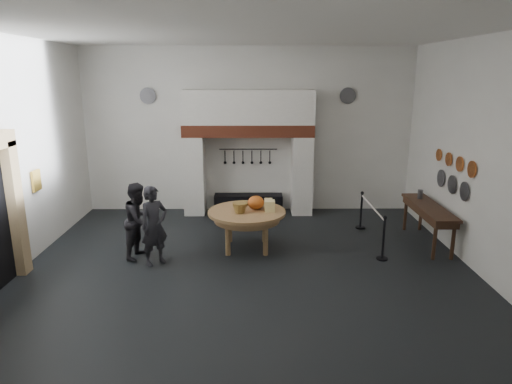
{
  "coord_description": "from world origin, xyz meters",
  "views": [
    {
      "loc": [
        0.12,
        -8.6,
        3.8
      ],
      "look_at": [
        0.19,
        0.76,
        1.35
      ],
      "focal_mm": 32.0,
      "sensor_mm": 36.0,
      "label": 1
    }
  ],
  "objects_px": {
    "iron_range": "(248,203)",
    "barrier_post_far": "(361,211)",
    "side_table": "(429,207)",
    "visitor_far": "(139,220)",
    "visitor_near": "(154,226)",
    "work_table": "(247,212)",
    "barrier_post_near": "(383,239)"
  },
  "relations": [
    {
      "from": "iron_range",
      "to": "barrier_post_far",
      "type": "bearing_deg",
      "value": -26.61
    },
    {
      "from": "side_table",
      "to": "visitor_far",
      "type": "bearing_deg",
      "value": -173.72
    },
    {
      "from": "visitor_near",
      "to": "barrier_post_far",
      "type": "bearing_deg",
      "value": -17.33
    },
    {
      "from": "visitor_far",
      "to": "side_table",
      "type": "distance_m",
      "value": 6.41
    },
    {
      "from": "work_table",
      "to": "side_table",
      "type": "distance_m",
      "value": 4.12
    },
    {
      "from": "iron_range",
      "to": "visitor_far",
      "type": "distance_m",
      "value": 3.96
    },
    {
      "from": "visitor_far",
      "to": "barrier_post_far",
      "type": "height_order",
      "value": "visitor_far"
    },
    {
      "from": "barrier_post_far",
      "to": "work_table",
      "type": "bearing_deg",
      "value": -154.84
    },
    {
      "from": "work_table",
      "to": "visitor_far",
      "type": "distance_m",
      "value": 2.3
    },
    {
      "from": "visitor_far",
      "to": "side_table",
      "type": "xyz_separation_m",
      "value": [
        6.37,
        0.7,
        0.07
      ]
    },
    {
      "from": "work_table",
      "to": "barrier_post_far",
      "type": "relative_size",
      "value": 1.89
    },
    {
      "from": "side_table",
      "to": "barrier_post_far",
      "type": "height_order",
      "value": "same"
    },
    {
      "from": "barrier_post_near",
      "to": "side_table",
      "type": "bearing_deg",
      "value": 36.25
    },
    {
      "from": "visitor_near",
      "to": "barrier_post_near",
      "type": "height_order",
      "value": "visitor_near"
    },
    {
      "from": "work_table",
      "to": "barrier_post_far",
      "type": "xyz_separation_m",
      "value": [
        2.85,
        1.34,
        -0.39
      ]
    },
    {
      "from": "iron_range",
      "to": "visitor_near",
      "type": "height_order",
      "value": "visitor_near"
    },
    {
      "from": "side_table",
      "to": "barrier_post_far",
      "type": "distance_m",
      "value": 1.71
    },
    {
      "from": "visitor_near",
      "to": "barrier_post_near",
      "type": "bearing_deg",
      "value": -40.0
    },
    {
      "from": "work_table",
      "to": "barrier_post_near",
      "type": "distance_m",
      "value": 2.95
    },
    {
      "from": "barrier_post_near",
      "to": "barrier_post_far",
      "type": "bearing_deg",
      "value": 90.0
    },
    {
      "from": "work_table",
      "to": "visitor_far",
      "type": "xyz_separation_m",
      "value": [
        -2.26,
        -0.44,
        -0.04
      ]
    },
    {
      "from": "visitor_far",
      "to": "side_table",
      "type": "bearing_deg",
      "value": -67.18
    },
    {
      "from": "barrier_post_far",
      "to": "side_table",
      "type": "bearing_deg",
      "value": -40.46
    },
    {
      "from": "iron_range",
      "to": "visitor_far",
      "type": "bearing_deg",
      "value": -125.35
    },
    {
      "from": "iron_range",
      "to": "visitor_near",
      "type": "bearing_deg",
      "value": -117.44
    },
    {
      "from": "visitor_near",
      "to": "side_table",
      "type": "bearing_deg",
      "value": -31.69
    },
    {
      "from": "barrier_post_near",
      "to": "barrier_post_far",
      "type": "xyz_separation_m",
      "value": [
        0.0,
        2.0,
        0.0
      ]
    },
    {
      "from": "iron_range",
      "to": "barrier_post_near",
      "type": "distance_m",
      "value": 4.45
    },
    {
      "from": "visitor_far",
      "to": "iron_range",
      "type": "bearing_deg",
      "value": -18.81
    },
    {
      "from": "work_table",
      "to": "barrier_post_near",
      "type": "bearing_deg",
      "value": -13.07
    },
    {
      "from": "visitor_near",
      "to": "barrier_post_far",
      "type": "distance_m",
      "value": 5.2
    },
    {
      "from": "work_table",
      "to": "visitor_near",
      "type": "distance_m",
      "value": 2.04
    }
  ]
}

